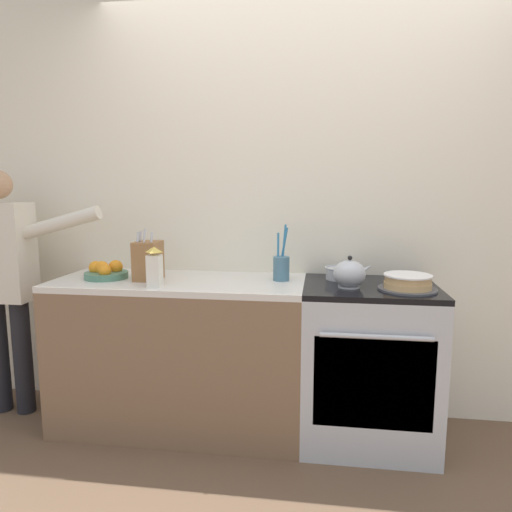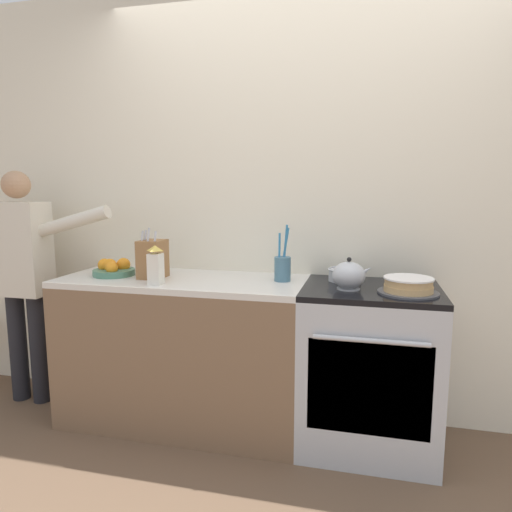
{
  "view_description": "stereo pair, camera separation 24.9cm",
  "coord_description": "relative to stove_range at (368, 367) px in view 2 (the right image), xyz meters",
  "views": [
    {
      "loc": [
        0.08,
        -2.17,
        1.4
      ],
      "look_at": [
        -0.26,
        0.27,
        1.03
      ],
      "focal_mm": 32.0,
      "sensor_mm": 36.0,
      "label": 1
    },
    {
      "loc": [
        0.33,
        -2.13,
        1.4
      ],
      "look_at": [
        -0.26,
        0.27,
        1.03
      ],
      "focal_mm": 32.0,
      "sensor_mm": 36.0,
      "label": 2
    }
  ],
  "objects": [
    {
      "name": "ground_plane",
      "position": [
        -0.36,
        -0.29,
        -0.44
      ],
      "size": [
        16.0,
        16.0,
        0.0
      ],
      "primitive_type": "plane",
      "color": "brown"
    },
    {
      "name": "wall_back",
      "position": [
        -0.36,
        0.32,
        0.86
      ],
      "size": [
        8.0,
        0.04,
        2.6
      ],
      "color": "silver",
      "rests_on": "ground_plane"
    },
    {
      "name": "counter_cabinet",
      "position": [
        -1.07,
        0.0,
        -0.0
      ],
      "size": [
        1.42,
        0.59,
        0.88
      ],
      "color": "brown",
      "rests_on": "ground_plane"
    },
    {
      "name": "stove_range",
      "position": [
        0.0,
        0.0,
        0.0
      ],
      "size": [
        0.71,
        0.62,
        0.88
      ],
      "color": "#B7BABF",
      "rests_on": "ground_plane"
    },
    {
      "name": "layer_cake",
      "position": [
        0.18,
        -0.09,
        0.48
      ],
      "size": [
        0.3,
        0.3,
        0.08
      ],
      "color": "#4C4C51",
      "rests_on": "stove_range"
    },
    {
      "name": "tea_kettle",
      "position": [
        -0.11,
        -0.07,
        0.51
      ],
      "size": [
        0.21,
        0.17,
        0.17
      ],
      "color": "#B7BABF",
      "rests_on": "stove_range"
    },
    {
      "name": "mixing_bowl",
      "position": [
        -0.15,
        0.14,
        0.48
      ],
      "size": [
        0.19,
        0.19,
        0.07
      ],
      "color": "#B7BABF",
      "rests_on": "stove_range"
    },
    {
      "name": "knife_block",
      "position": [
        -1.24,
        -0.03,
        0.55
      ],
      "size": [
        0.13,
        0.17,
        0.3
      ],
      "color": "olive",
      "rests_on": "counter_cabinet"
    },
    {
      "name": "utensil_crock",
      "position": [
        -0.49,
        0.06,
        0.52
      ],
      "size": [
        0.09,
        0.09,
        0.32
      ],
      "color": "#477084",
      "rests_on": "counter_cabinet"
    },
    {
      "name": "fruit_bowl",
      "position": [
        -1.5,
        -0.01,
        0.48
      ],
      "size": [
        0.25,
        0.25,
        0.1
      ],
      "color": "#4C7F66",
      "rests_on": "counter_cabinet"
    },
    {
      "name": "milk_carton",
      "position": [
        -1.14,
        -0.19,
        0.54
      ],
      "size": [
        0.07,
        0.07,
        0.21
      ],
      "color": "white",
      "rests_on": "counter_cabinet"
    },
    {
      "name": "person_baker",
      "position": [
        -2.16,
        0.01,
        0.45
      ],
      "size": [
        0.89,
        0.2,
        1.51
      ],
      "rotation": [
        0.0,
        0.0,
        0.05
      ],
      "color": "black",
      "rests_on": "ground_plane"
    }
  ]
}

